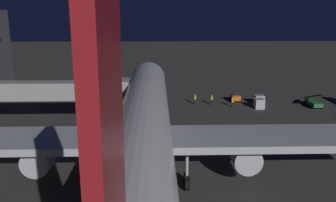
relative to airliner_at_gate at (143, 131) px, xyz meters
name	(u,v)px	position (x,y,z in m)	size (l,w,h in m)	color
ground_plane	(146,147)	(0.00, -9.65, -5.33)	(320.00, 320.00, 0.00)	#383533
airliner_at_gate	(143,131)	(0.00, 0.00, 0.00)	(50.00, 60.07, 17.32)	silver
jet_bridge	(59,91)	(12.53, -17.84, 0.11)	(23.50, 3.40, 6.97)	#9E9E99
baggage_tug_lead	(235,97)	(-15.99, -32.32, -4.55)	(1.86, 2.37, 1.95)	orange
belt_loader	(314,102)	(-28.96, -28.17, -4.49)	(1.96, 7.20, 3.09)	#287038
baggage_container_near_belt	(259,104)	(-19.06, -27.40, -4.49)	(1.59, 1.83, 1.69)	#B7BABF
baggage_container_mid_row	(259,99)	(-19.99, -30.70, -4.56)	(1.67, 1.63, 1.55)	#B7BABF
ground_crew_near_nose_gear	(212,99)	(-11.18, -29.97, -4.33)	(0.40, 0.40, 1.82)	black
ground_crew_by_belt_loader	(195,99)	(-8.24, -30.52, -4.33)	(0.40, 0.40, 1.82)	black
ground_crew_marshaller_fwd	(232,102)	(-14.63, -28.49, -4.40)	(0.40, 0.40, 1.69)	black
traffic_cone_nose_port	(162,105)	(-2.20, -29.10, -5.06)	(0.36, 0.36, 0.55)	orange
traffic_cone_nose_starboard	(137,105)	(2.20, -29.10, -5.06)	(0.36, 0.36, 0.55)	orange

